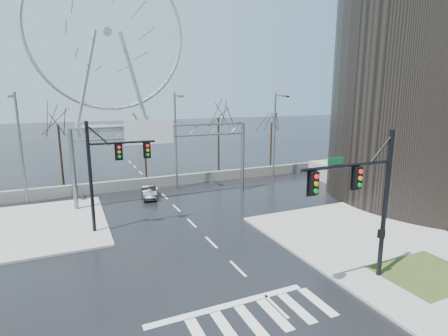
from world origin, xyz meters
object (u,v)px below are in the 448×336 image
car (149,191)px  ferris_wheel (108,38)px  signal_mast_near (367,194)px  signal_mast_far (107,166)px  sign_gantry (162,146)px

car → ferris_wheel: bearing=92.2°
signal_mast_near → car: size_ratio=2.15×
signal_mast_near → car: signal_mast_near is taller
signal_mast_far → car: 9.53m
sign_gantry → car: sign_gantry is taller
signal_mast_far → sign_gantry: size_ratio=0.49×
signal_mast_near → ferris_wheel: (-0.14, 99.04, 21.26)m
signal_mast_far → ferris_wheel: (10.87, 86.04, 21.30)m
signal_mast_near → signal_mast_far: size_ratio=1.00×
signal_mast_near → sign_gantry: bearing=106.2°
signal_mast_far → sign_gantry: (5.49, 6.00, 0.35)m
signal_mast_near → ferris_wheel: bearing=90.1°
signal_mast_far → sign_gantry: bearing=47.5°
signal_mast_far → ferris_wheel: bearing=82.8°
ferris_wheel → car: size_ratio=13.69×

